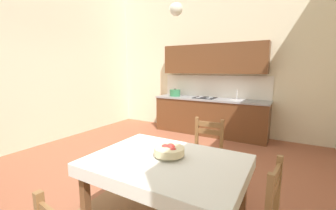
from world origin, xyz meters
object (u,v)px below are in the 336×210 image
object	(u,v)px
dining_chair_kitchen_side	(205,155)
fruit_bowl	(169,151)
dining_table	(166,170)
kitchen_cabinetry	(210,100)

from	to	relation	value
dining_chair_kitchen_side	fruit_bowl	bearing A→B (deg)	-92.51
dining_table	dining_chair_kitchen_side	xyz separation A→B (m)	(0.03, 1.00, -0.20)
kitchen_cabinetry	fruit_bowl	bearing A→B (deg)	-77.52
kitchen_cabinetry	dining_table	size ratio (longest dim) A/B	1.89
kitchen_cabinetry	dining_chair_kitchen_side	world-z (taller)	kitchen_cabinetry
fruit_bowl	dining_chair_kitchen_side	bearing A→B (deg)	87.49
dining_table	fruit_bowl	distance (m)	0.19
kitchen_cabinetry	fruit_bowl	distance (m)	3.44
dining_table	fruit_bowl	world-z (taller)	fruit_bowl
kitchen_cabinetry	fruit_bowl	size ratio (longest dim) A/B	9.21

